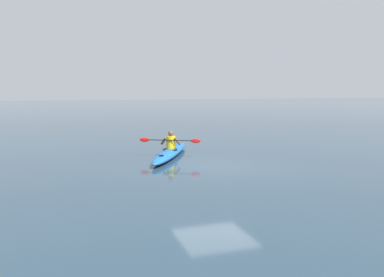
# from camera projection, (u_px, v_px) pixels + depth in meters

# --- Properties ---
(ground_plane) EXTENTS (160.00, 160.00, 0.00)m
(ground_plane) POSITION_uv_depth(u_px,v_px,m) (215.00, 168.00, 13.27)
(ground_plane) COLOR #233847
(kayak) EXTENTS (2.97, 4.87, 0.32)m
(kayak) POSITION_uv_depth(u_px,v_px,m) (171.00, 152.00, 15.41)
(kayak) COLOR #1959A5
(kayak) RESTS_ON ground
(kayaker) EXTENTS (2.19, 1.17, 0.70)m
(kayaker) POSITION_uv_depth(u_px,v_px,m) (171.00, 141.00, 15.41)
(kayaker) COLOR yellow
(kayaker) RESTS_ON kayak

